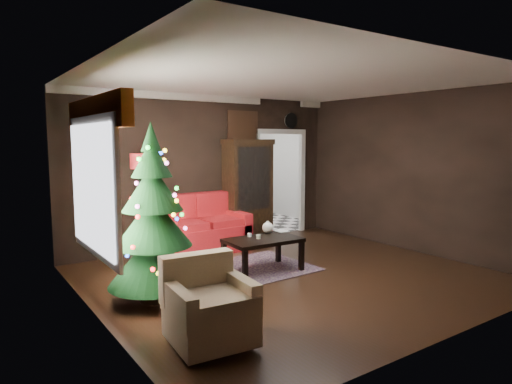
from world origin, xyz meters
TOP-DOWN VIEW (x-y plane):
  - floor at (0.00, 0.00)m, footprint 5.50×5.50m
  - ceiling at (0.00, 0.00)m, footprint 5.50×5.50m
  - wall_back at (0.00, 2.50)m, footprint 5.50×0.00m
  - wall_front at (0.00, -2.50)m, footprint 5.50×0.00m
  - wall_left at (-2.75, 0.00)m, footprint 0.00×5.50m
  - wall_right at (2.75, 0.00)m, footprint 0.00×5.50m
  - doorway at (1.70, 2.50)m, footprint 1.10×0.10m
  - left_window at (-2.71, 0.20)m, footprint 0.05×1.60m
  - valance at (-2.63, 0.20)m, footprint 0.12×2.10m
  - kitchen_floor at (1.70, 4.00)m, footprint 3.00×3.00m
  - kitchen_window at (1.70, 5.45)m, footprint 0.70×0.06m
  - rug at (-0.38, 0.63)m, footprint 2.04×1.51m
  - loveseat at (-0.40, 2.05)m, footprint 1.70×0.90m
  - curio_cabinet at (0.75, 2.27)m, footprint 0.90×0.45m
  - floor_lamp at (-1.49, 2.03)m, footprint 0.39×0.39m
  - christmas_tree at (-2.02, 0.16)m, footprint 1.24×1.24m
  - armchair at (-2.05, -1.31)m, footprint 0.84×0.84m
  - coffee_table at (-0.21, 0.41)m, footprint 1.13×0.71m
  - teapot at (0.07, 0.68)m, footprint 0.22×0.22m
  - cup_a at (-0.27, 0.44)m, footprint 0.08×0.08m
  - cup_b at (-0.31, 0.63)m, footprint 0.08×0.08m
  - book at (0.23, 0.66)m, footprint 0.18×0.03m
  - wall_clock at (1.95, 2.45)m, footprint 0.32×0.32m
  - painting at (0.75, 2.46)m, footprint 0.62×0.05m
  - kitchen_counter at (1.70, 5.20)m, footprint 1.80×0.60m
  - kitchen_table at (1.40, 3.70)m, footprint 0.70×0.70m

SIDE VIEW (x-z plane):
  - floor at x=0.00m, z-range 0.00..0.00m
  - kitchen_floor at x=1.70m, z-range 0.00..0.00m
  - rug at x=-0.38m, z-range 0.00..0.01m
  - coffee_table at x=-0.21m, z-range 0.01..0.51m
  - kitchen_table at x=1.40m, z-range 0.00..0.75m
  - kitchen_counter at x=1.70m, z-range 0.00..0.90m
  - armchair at x=-2.05m, z-range 0.06..0.86m
  - loveseat at x=-0.40m, z-range 0.00..1.00m
  - cup_b at x=-0.31m, z-range 0.51..0.56m
  - cup_a at x=-0.27m, z-range 0.51..0.57m
  - teapot at x=0.07m, z-range 0.51..0.70m
  - book at x=0.23m, z-range 0.51..0.75m
  - floor_lamp at x=-1.49m, z-range -0.10..1.76m
  - curio_cabinet at x=0.75m, z-range 0.00..1.90m
  - doorway at x=1.70m, z-range 0.00..2.10m
  - christmas_tree at x=-2.02m, z-range -0.02..2.12m
  - wall_back at x=0.00m, z-range -1.35..4.15m
  - wall_front at x=0.00m, z-range -1.35..4.15m
  - wall_left at x=-2.75m, z-range -1.35..4.15m
  - wall_right at x=2.75m, z-range -1.35..4.15m
  - left_window at x=-2.71m, z-range 0.75..2.15m
  - kitchen_window at x=1.70m, z-range 1.35..2.05m
  - painting at x=0.75m, z-range 1.99..2.51m
  - valance at x=-2.63m, z-range 2.10..2.44m
  - wall_clock at x=1.95m, z-range 2.35..2.41m
  - ceiling at x=0.00m, z-range 2.80..2.80m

